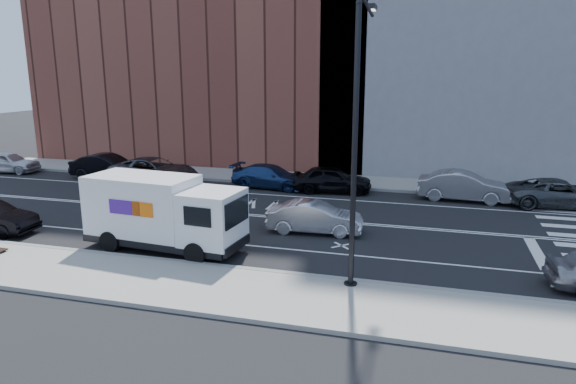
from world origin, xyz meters
The scene contains 17 objects.
ground centered at (0.00, 0.00, 0.00)m, with size 120.00×120.00×0.00m, color black.
sidewalk_near centered at (0.00, -8.80, 0.07)m, with size 44.00×3.60×0.15m, color gray.
sidewalk_far centered at (0.00, 8.80, 0.07)m, with size 44.00×3.60×0.15m, color gray.
curb_near centered at (0.00, -7.00, 0.08)m, with size 44.00×0.25×0.17m, color gray.
curb_far centered at (0.00, 7.00, 0.08)m, with size 44.00×0.25×0.17m, color gray.
road_markings centered at (0.00, 0.00, 0.00)m, with size 40.00×8.60×0.01m, color white, non-canonical shape.
bldg_brick centered at (-8.00, 15.60, 11.00)m, with size 26.00×10.00×22.00m, color brown.
streetlight centered at (7.00, -6.91, 5.08)m, with size 0.44×4.02×9.34m.
fedex_van centered at (-0.80, -5.60, 1.55)m, with size 6.64×2.79×2.95m.
far_parked_a centered at (-19.20, 5.71, 0.74)m, with size 1.75×4.34×1.48m, color #BCBDC2.
far_parked_b centered at (-11.20, 5.78, 0.81)m, with size 1.72×4.93×1.62m, color black.
far_parked_c centered at (-7.65, 5.53, 0.79)m, with size 2.64×5.72×1.59m, color #4E5155.
far_parked_d centered at (0.00, 6.08, 0.71)m, with size 1.98×4.86×1.41m, color navy.
far_parked_e centered at (3.82, 5.94, 0.79)m, with size 1.86×4.63×1.58m, color black.
far_parked_f centered at (11.20, 5.93, 0.81)m, with size 1.72×4.93×1.62m, color #99999D.
far_parked_g centered at (16.00, 5.86, 0.74)m, with size 2.44×5.29×1.47m, color #414448.
driving_sedan centered at (4.53, -1.83, 0.69)m, with size 1.47×4.21×1.39m, color silver.
Camera 1 is at (9.23, -23.16, 7.06)m, focal length 32.00 mm.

